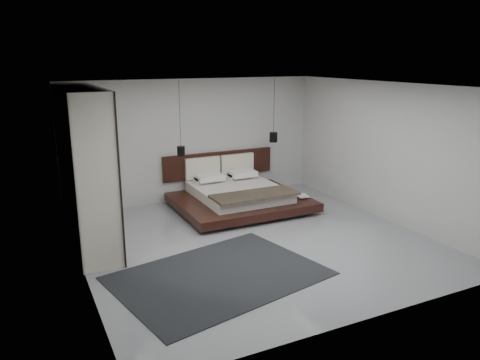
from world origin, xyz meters
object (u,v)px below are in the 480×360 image
bed (238,195)px  lattice_screen (62,161)px  wardrobe (84,167)px  pendant_right (273,137)px  pendant_left (181,151)px  rug (219,276)px

bed → lattice_screen: bearing=171.3°
bed → wardrobe: size_ratio=0.99×
pendant_right → wardrobe: (-4.44, -1.04, -0.05)m
bed → wardrobe: 3.53m
pendant_left → bed: bearing=-21.0°
lattice_screen → wardrobe: size_ratio=0.92×
pendant_right → wardrobe: bearing=-166.8°
pendant_left → lattice_screen: bearing=177.6°
rug → bed: bearing=59.4°
bed → rug: 3.43m
rug → lattice_screen: bearing=117.3°
lattice_screen → pendant_left: bearing=-2.4°
pendant_left → rug: bearing=-100.0°
bed → wardrobe: wardrobe is taller
wardrobe → lattice_screen: bearing=102.4°
pendant_left → pendant_right: (2.29, -0.00, 0.13)m
lattice_screen → pendant_left: size_ratio=1.63×
pendant_right → wardrobe: pendant_right is taller
lattice_screen → pendant_left: (2.40, -0.10, 0.02)m
pendant_left → rug: size_ratio=0.52×
rug → pendant_right: bearing=49.5°
pendant_right → rug: pendant_right is taller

